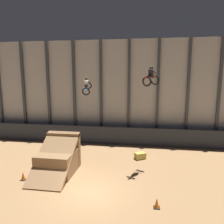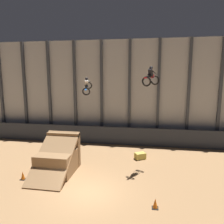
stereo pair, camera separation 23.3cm
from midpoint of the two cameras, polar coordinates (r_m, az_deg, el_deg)
ground_plane at (r=14.67m, az=-5.64°, el=-20.20°), size 60.00×60.00×0.00m
arena_back_wall at (r=23.86m, az=1.22°, el=5.30°), size 32.00×0.40×11.03m
lower_barrier at (r=23.40m, az=0.73°, el=-6.17°), size 31.36×0.20×1.89m
dirt_ramp at (r=17.51m, az=-13.40°, el=-11.70°), size 2.63×4.39×2.91m
rider_bike_left_air at (r=20.35m, az=-6.19°, el=6.72°), size 0.92×1.89×1.66m
rider_bike_right_air at (r=16.64m, az=10.50°, el=8.80°), size 1.35×1.77×1.47m
traffic_cone_near_ramp at (r=13.29m, az=11.76°, el=-22.37°), size 0.36×0.36×0.58m
traffic_cone_arena_edge at (r=17.18m, az=-21.89°, el=-15.18°), size 0.36×0.36×0.58m
hay_bale_trackside at (r=19.73m, az=7.70°, el=-11.31°), size 1.08×0.98×0.57m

